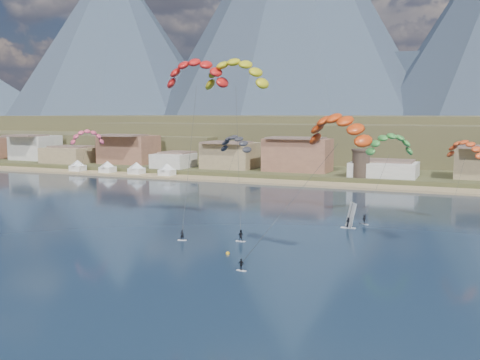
% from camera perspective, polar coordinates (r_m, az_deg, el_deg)
% --- Properties ---
extents(ground, '(2400.00, 2400.00, 0.00)m').
position_cam_1_polar(ground, '(68.53, -10.72, -11.30)').
color(ground, black).
rests_on(ground, ground).
extents(beach, '(2200.00, 12.00, 0.90)m').
position_cam_1_polar(beach, '(165.44, 10.06, -0.55)').
color(beach, tan).
rests_on(beach, ground).
extents(land, '(2200.00, 900.00, 4.00)m').
position_cam_1_polar(land, '(615.45, 19.64, 4.46)').
color(land, brown).
rests_on(land, ground).
extents(foothills, '(940.00, 210.00, 18.00)m').
position_cam_1_polar(foothills, '(287.07, 20.21, 3.99)').
color(foothills, brown).
rests_on(foothills, ground).
extents(mountain_ridge, '(2060.00, 480.00, 400.00)m').
position_cam_1_polar(mountain_ridge, '(888.57, 20.14, 14.78)').
color(mountain_ridge, '#2C3949').
rests_on(mountain_ridge, ground).
extents(town, '(400.00, 24.00, 12.00)m').
position_cam_1_polar(town, '(192.36, -0.50, 2.90)').
color(town, silver).
rests_on(town, ground).
extents(watchtower, '(5.82, 5.82, 8.60)m').
position_cam_1_polar(watchtower, '(171.57, 12.33, 1.72)').
color(watchtower, '#47382D').
rests_on(watchtower, ground).
extents(beach_tents, '(43.40, 6.40, 5.00)m').
position_cam_1_polar(beach_tents, '(196.51, -12.13, 1.57)').
color(beach_tents, white).
rests_on(beach_tents, ground).
extents(kitesurfer_red, '(12.84, 16.37, 32.97)m').
position_cam_1_polar(kitesurfer_red, '(104.75, -4.50, 11.31)').
color(kitesurfer_red, silver).
rests_on(kitesurfer_red, ground).
extents(kitesurfer_yellow, '(13.01, 14.28, 32.75)m').
position_cam_1_polar(kitesurfer_yellow, '(103.45, -0.44, 11.27)').
color(kitesurfer_yellow, silver).
rests_on(kitesurfer_yellow, ground).
extents(kitesurfer_orange, '(16.86, 15.48, 24.30)m').
position_cam_1_polar(kitesurfer_orange, '(80.31, 10.08, 5.60)').
color(kitesurfer_orange, silver).
rests_on(kitesurfer_orange, ground).
extents(kitesurfer_green, '(10.85, 16.17, 19.38)m').
position_cam_1_polar(kitesurfer_green, '(118.47, 15.17, 3.85)').
color(kitesurfer_green, silver).
rests_on(kitesurfer_green, ground).
extents(distant_kite_pink, '(7.92, 7.80, 19.05)m').
position_cam_1_polar(distant_kite_pink, '(134.04, -15.45, 4.53)').
color(distant_kite_pink, '#262626').
rests_on(distant_kite_pink, ground).
extents(distant_kite_dark, '(9.65, 7.19, 17.91)m').
position_cam_1_polar(distant_kite_dark, '(130.32, -0.48, 4.05)').
color(distant_kite_dark, '#262626').
rests_on(distant_kite_dark, ground).
extents(distant_kite_orange, '(8.47, 7.67, 17.73)m').
position_cam_1_polar(distant_kite_orange, '(116.77, 22.19, 3.24)').
color(distant_kite_orange, '#262626').
rests_on(distant_kite_orange, ground).
extents(windsurfer, '(2.73, 2.96, 4.81)m').
position_cam_1_polar(windsurfer, '(105.17, 11.18, -4.08)').
color(windsurfer, silver).
rests_on(windsurfer, ground).
extents(buoy, '(0.61, 0.61, 0.61)m').
position_cam_1_polar(buoy, '(84.83, -1.27, -7.56)').
color(buoy, '#F0AA19').
rests_on(buoy, ground).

